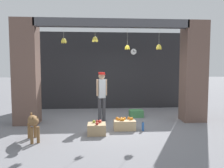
% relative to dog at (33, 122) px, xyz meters
% --- Properties ---
extents(ground_plane, '(60.00, 60.00, 0.00)m').
position_rel_dog_xyz_m(ground_plane, '(1.95, 1.32, -0.44)').
color(ground_plane, slate).
extents(shop_back_wall, '(6.47, 0.12, 3.13)m').
position_rel_dog_xyz_m(shop_back_wall, '(1.95, 3.95, 1.13)').
color(shop_back_wall, '#232326').
rests_on(shop_back_wall, ground_plane).
extents(shop_pillar_left, '(0.70, 0.60, 3.13)m').
position_rel_dog_xyz_m(shop_pillar_left, '(-0.63, 1.62, 1.13)').
color(shop_pillar_left, brown).
rests_on(shop_pillar_left, ground_plane).
extents(shop_pillar_right, '(0.70, 0.60, 3.13)m').
position_rel_dog_xyz_m(shop_pillar_right, '(4.54, 1.62, 1.13)').
color(shop_pillar_right, brown).
rests_on(shop_pillar_right, ground_plane).
extents(storefront_awning, '(4.57, 0.25, 0.91)m').
position_rel_dog_xyz_m(storefront_awning, '(1.95, 1.44, 2.55)').
color(storefront_awning, '#4C4C51').
extents(dog, '(0.46, 0.80, 0.65)m').
position_rel_dog_xyz_m(dog, '(0.00, 0.00, 0.00)').
color(dog, brown).
rests_on(dog, ground_plane).
extents(shopkeeper, '(0.33, 0.28, 1.56)m').
position_rel_dog_xyz_m(shopkeeper, '(1.63, 1.61, 0.47)').
color(shopkeeper, '#424247').
rests_on(shopkeeper, ground_plane).
extents(fruit_crate_oranges, '(0.59, 0.32, 0.34)m').
position_rel_dog_xyz_m(fruit_crate_oranges, '(2.23, 0.75, -0.29)').
color(fruit_crate_oranges, tan).
rests_on(fruit_crate_oranges, ground_plane).
extents(fruit_crate_apples, '(0.46, 0.42, 0.35)m').
position_rel_dog_xyz_m(fruit_crate_apples, '(1.47, 0.41, -0.29)').
color(fruit_crate_apples, tan).
rests_on(fruit_crate_apples, ground_plane).
extents(produce_box_green, '(0.46, 0.38, 0.24)m').
position_rel_dog_xyz_m(produce_box_green, '(2.83, 2.27, -0.32)').
color(produce_box_green, '#42844C').
rests_on(produce_box_green, ground_plane).
extents(water_bottle, '(0.07, 0.07, 0.25)m').
position_rel_dog_xyz_m(water_bottle, '(2.71, 0.62, -0.32)').
color(water_bottle, '#2D60AD').
rests_on(water_bottle, ground_plane).
extents(wall_clock, '(0.26, 0.03, 0.26)m').
position_rel_dog_xyz_m(wall_clock, '(3.00, 3.87, 1.91)').
color(wall_clock, black).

